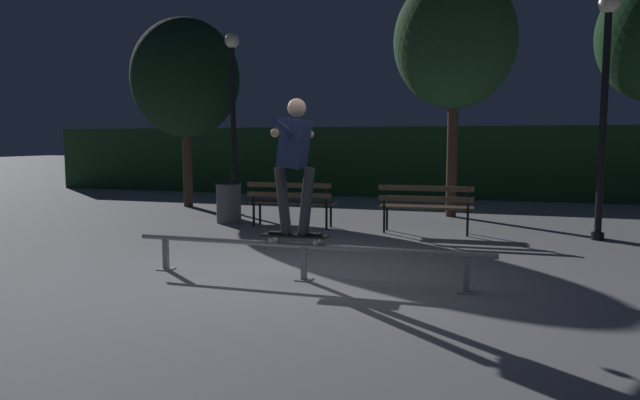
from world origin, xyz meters
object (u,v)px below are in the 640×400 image
grind_rail (304,251)px  lamp_post_left (233,100)px  skateboarder (295,155)px  park_bench_leftmost (291,199)px  park_bench_left_center (426,203)px  tree_behind_benches (455,42)px  trash_can (229,202)px  tree_far_left (186,79)px  lamp_post_right (605,85)px  skateboard (295,236)px

grind_rail → lamp_post_left: bearing=123.0°
skateboarder → lamp_post_left: size_ratio=0.40×
park_bench_leftmost → park_bench_left_center: same height
tree_behind_benches → trash_can: size_ratio=6.29×
park_bench_leftmost → trash_can: 1.39m
skateboarder → park_bench_leftmost: skateboarder is taller
park_bench_leftmost → tree_far_left: size_ratio=0.36×
park_bench_left_center → trash_can: park_bench_left_center is taller
park_bench_left_center → trash_can: bearing=176.8°
park_bench_left_center → lamp_post_right: bearing=5.1°
lamp_post_left → lamp_post_right: bearing=-10.4°
tree_behind_benches → park_bench_leftmost: bearing=-137.3°
grind_rail → tree_far_left: (-5.12, 6.22, 2.75)m
lamp_post_right → trash_can: lamp_post_right is taller
tree_behind_benches → lamp_post_left: (-4.60, -0.93, -1.16)m
tree_far_left → lamp_post_left: size_ratio=1.16×
lamp_post_right → trash_can: (-6.59, -0.03, -2.07)m
lamp_post_right → park_bench_left_center: bearing=-174.9°
tree_behind_benches → trash_can: (-4.08, -2.28, -3.22)m
grind_rail → park_bench_left_center: bearing=76.0°
lamp_post_left → tree_behind_benches: bearing=11.5°
skateboard → lamp_post_right: lamp_post_right is taller
park_bench_leftmost → trash_can: (-1.37, 0.21, -0.12)m
skateboard → lamp_post_right: size_ratio=0.20×
skateboarder → trash_can: bearing=125.3°
skateboard → park_bench_left_center: (1.04, 3.74, 0.03)m
skateboard → park_bench_leftmost: park_bench_leftmost is taller
park_bench_leftmost → tree_behind_benches: (2.70, 2.49, 3.10)m
grind_rail → park_bench_left_center: 3.86m
park_bench_left_center → trash_can: size_ratio=2.02×
tree_behind_benches → tree_far_left: (-6.29, -0.02, -0.55)m
grind_rail → trash_can: (-2.91, 3.96, 0.07)m
grind_rail → skateboarder: skateboarder is taller
trash_can → tree_far_left: bearing=134.4°
skateboarder → park_bench_leftmost: size_ratio=0.97×
lamp_post_left → park_bench_left_center: bearing=-19.6°
grind_rail → tree_behind_benches: (1.16, 6.23, 3.30)m
park_bench_leftmost → grind_rail: bearing=-67.6°
skateboard → skateboarder: bearing=2.4°
tree_far_left → park_bench_leftmost: bearing=-34.6°
grind_rail → lamp_post_right: size_ratio=1.10×
grind_rail → park_bench_leftmost: park_bench_leftmost is taller
park_bench_leftmost → lamp_post_left: lamp_post_left is taller
grind_rail → tree_behind_benches: size_ratio=0.85×
skateboard → grind_rail: bearing=0.0°
skateboard → tree_far_left: (-5.01, 6.22, 2.58)m
grind_rail → tree_far_left: 8.51m
grind_rail → tree_behind_benches: bearing=79.4°
skateboard → tree_behind_benches: 7.09m
grind_rail → park_bench_leftmost: size_ratio=2.66×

